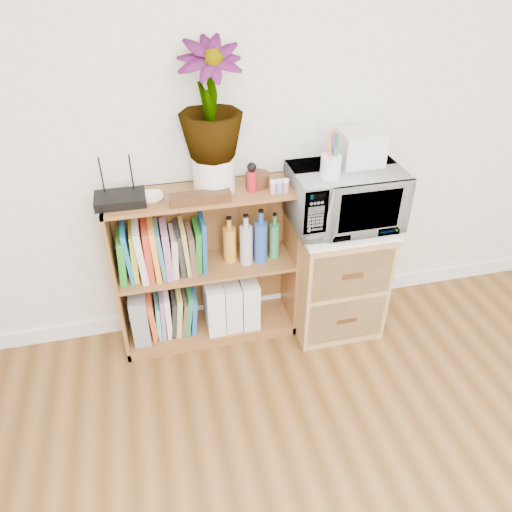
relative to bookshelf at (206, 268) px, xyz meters
name	(u,v)px	position (x,y,z in m)	size (l,w,h in m)	color
skirting_board	(261,302)	(0.35, 0.14, -0.42)	(4.00, 0.02, 0.10)	white
bookshelf	(206,268)	(0.00, 0.00, 0.00)	(1.00, 0.30, 0.95)	brown
wicker_unit	(335,276)	(0.75, -0.08, -0.12)	(0.50, 0.45, 0.70)	#9E7542
microwave	(345,197)	(0.75, -0.08, 0.40)	(0.57, 0.39, 0.32)	silver
pen_cup	(331,167)	(0.63, -0.15, 0.62)	(0.10, 0.10, 0.11)	silver
small_appliance	(361,148)	(0.83, -0.03, 0.65)	(0.22, 0.18, 0.17)	silver
router	(120,199)	(-0.40, -0.02, 0.50)	(0.24, 0.17, 0.04)	black
white_bowl	(150,198)	(-0.26, -0.03, 0.49)	(0.13, 0.13, 0.03)	white
plant_pot	(214,173)	(0.07, 0.02, 0.56)	(0.21, 0.21, 0.18)	silver
potted_plant	(210,101)	(0.07, 0.02, 0.93)	(0.31, 0.31, 0.55)	#327E3A
trinket_box	(200,198)	(-0.02, -0.10, 0.50)	(0.30, 0.08, 0.05)	#3C1F10
kokeshi_doll	(252,181)	(0.25, -0.04, 0.53)	(0.05, 0.05, 0.11)	#A3141E
wooden_bowl	(257,180)	(0.30, 0.01, 0.51)	(0.12, 0.12, 0.07)	#371B0F
paint_jars	(279,188)	(0.39, -0.09, 0.50)	(0.11, 0.04, 0.06)	#CC717B
file_box	(139,313)	(-0.40, 0.00, -0.25)	(0.09, 0.25, 0.31)	gray
magazine_holder_left	(214,303)	(0.03, -0.01, -0.25)	(0.10, 0.25, 0.32)	silver
magazine_holder_mid	(231,301)	(0.13, -0.01, -0.25)	(0.10, 0.24, 0.30)	silver
magazine_holder_right	(248,298)	(0.23, -0.01, -0.25)	(0.10, 0.25, 0.31)	silver
cookbooks	(161,250)	(-0.24, 0.00, 0.16)	(0.47, 0.20, 0.31)	#248022
liquor_bottles	(251,237)	(0.26, 0.00, 0.17)	(0.32, 0.07, 0.31)	orange
lower_books	(172,312)	(-0.22, 0.00, -0.28)	(0.28, 0.19, 0.28)	#D94E26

